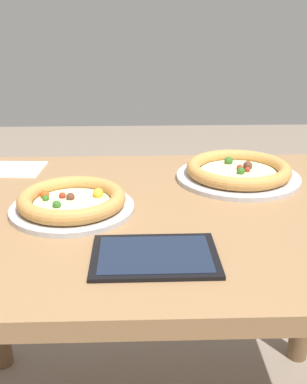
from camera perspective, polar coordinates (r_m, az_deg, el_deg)
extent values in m
cube|color=#936D47|center=(1.12, 0.22, -2.94)|extent=(1.23, 0.85, 0.04)
cylinder|color=#B7B7BC|center=(1.11, -9.84, -1.96)|extent=(0.29, 0.29, 0.01)
cylinder|color=beige|center=(1.11, -9.88, -1.43)|extent=(0.18, 0.18, 0.01)
torus|color=#C68C47|center=(1.10, -9.92, -0.84)|extent=(0.25, 0.25, 0.03)
sphere|color=brown|center=(1.12, -10.08, -0.58)|extent=(0.02, 0.02, 0.02)
sphere|color=#BF4C19|center=(1.14, -13.09, -0.33)|extent=(0.02, 0.02, 0.02)
sphere|color=#2D6623|center=(1.08, -11.70, -1.52)|extent=(0.02, 0.02, 0.02)
sphere|color=#2D6623|center=(1.12, -12.99, -0.74)|extent=(0.02, 0.02, 0.02)
sphere|color=gold|center=(1.12, -6.76, -0.18)|extent=(0.03, 0.03, 0.03)
sphere|color=maroon|center=(1.13, -11.04, -0.44)|extent=(0.02, 0.02, 0.02)
cylinder|color=#B7B7BC|center=(1.32, 10.23, 1.81)|extent=(0.34, 0.34, 0.01)
cylinder|color=beige|center=(1.31, 10.27, 2.26)|extent=(0.22, 0.22, 0.01)
torus|color=#C68C47|center=(1.31, 10.30, 2.79)|extent=(0.29, 0.29, 0.04)
sphere|color=maroon|center=(1.33, 10.46, 2.93)|extent=(0.02, 0.02, 0.02)
sphere|color=#2D6623|center=(1.30, 10.60, 2.50)|extent=(0.02, 0.02, 0.02)
sphere|color=#2D6623|center=(1.38, 9.13, 3.75)|extent=(0.02, 0.02, 0.02)
sphere|color=brown|center=(1.34, 11.40, 3.17)|extent=(0.03, 0.03, 0.03)
sphere|color=maroon|center=(1.32, 11.35, 2.66)|extent=(0.02, 0.02, 0.02)
cube|color=white|center=(1.43, -16.49, 2.68)|extent=(0.17, 0.15, 0.00)
cube|color=black|center=(0.89, 0.17, -7.80)|extent=(0.24, 0.17, 0.01)
cube|color=#192338|center=(0.89, 0.17, -7.55)|extent=(0.21, 0.15, 0.00)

